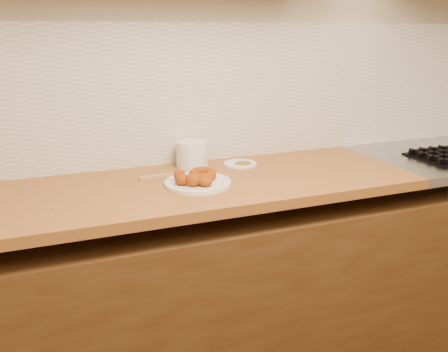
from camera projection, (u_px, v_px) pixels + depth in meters
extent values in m
cube|color=#B8AC8D|center=(253.00, 58.00, 2.13)|extent=(4.00, 0.02, 2.70)
cube|color=#52371A|center=(277.00, 280.00, 2.14)|extent=(3.60, 0.60, 0.77)
cube|color=#9B672D|center=(127.00, 195.00, 1.77)|extent=(2.30, 0.62, 0.04)
cube|color=silver|center=(253.00, 91.00, 2.16)|extent=(3.60, 0.02, 0.60)
cube|color=black|center=(443.00, 158.00, 2.19)|extent=(0.26, 0.26, 0.01)
cube|color=black|center=(428.00, 156.00, 2.16)|extent=(0.01, 0.24, 0.02)
cube|color=black|center=(439.00, 155.00, 2.18)|extent=(0.01, 0.24, 0.02)
cube|color=black|center=(439.00, 153.00, 2.21)|extent=(0.24, 0.01, 0.02)
cube|color=black|center=(429.00, 150.00, 2.27)|extent=(0.24, 0.01, 0.02)
cylinder|color=white|center=(198.00, 183.00, 1.82)|extent=(0.26, 0.26, 0.01)
torus|color=#93360B|center=(203.00, 174.00, 1.83)|extent=(0.12, 0.12, 0.05)
ellipsoid|color=#93360B|center=(179.00, 175.00, 1.81)|extent=(0.06, 0.05, 0.05)
ellipsoid|color=#93360B|center=(182.00, 179.00, 1.77)|extent=(0.06, 0.06, 0.04)
ellipsoid|color=#93360B|center=(193.00, 180.00, 1.75)|extent=(0.08, 0.08, 0.05)
ellipsoid|color=#93360B|center=(205.00, 181.00, 1.75)|extent=(0.07, 0.07, 0.04)
cylinder|color=silver|center=(192.00, 154.00, 2.04)|extent=(0.14, 0.14, 0.11)
cylinder|color=white|center=(240.00, 164.00, 2.09)|extent=(0.19, 0.19, 0.01)
cylinder|color=#AE892D|center=(243.00, 164.00, 2.07)|extent=(0.09, 0.09, 0.01)
cube|color=#A48050|center=(159.00, 176.00, 1.90)|extent=(0.16, 0.02, 0.01)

